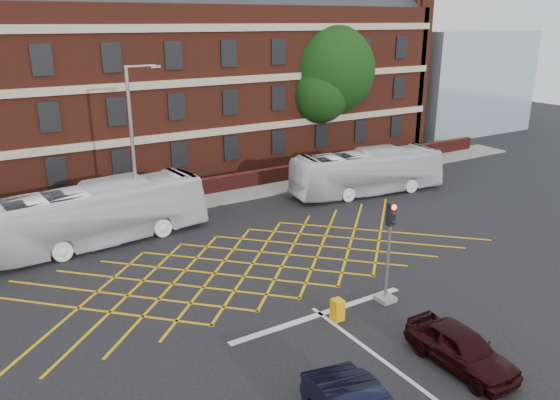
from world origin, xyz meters
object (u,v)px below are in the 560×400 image
traffic_light_near (388,262)px  street_lamp (137,180)px  bus_left (97,214)px  deciduous_tree (329,77)px  car_maroon (461,348)px  utility_cabinet (337,310)px  bus_right (367,172)px

traffic_light_near → street_lamp: 14.01m
bus_left → deciduous_tree: 23.00m
car_maroon → utility_cabinet: size_ratio=4.77×
bus_left → traffic_light_near: 14.99m
car_maroon → street_lamp: 18.08m
deciduous_tree → street_lamp: deciduous_tree is taller
bus_left → car_maroon: 18.64m
bus_left → car_maroon: bearing=-161.3°
bus_left → utility_cabinet: size_ratio=13.35×
car_maroon → deciduous_tree: bearing=63.2°
bus_left → street_lamp: size_ratio=1.28×
traffic_light_near → deciduous_tree: bearing=59.3°
street_lamp → bus_right: bearing=-2.8°
car_maroon → street_lamp: bearing=107.8°
traffic_light_near → utility_cabinet: traffic_light_near is taller
bus_right → traffic_light_near: 14.79m
deciduous_tree → traffic_light_near: bearing=-120.7°
traffic_light_near → bus_right: bearing=52.7°
utility_cabinet → deciduous_tree: bearing=54.5°
traffic_light_near → bus_left: bearing=124.1°
car_maroon → deciduous_tree: 29.37m
street_lamp → utility_cabinet: (3.60, -12.64, -2.62)m
deciduous_tree → traffic_light_near: (-12.37, -20.86, -4.94)m
traffic_light_near → utility_cabinet: (-2.59, -0.14, -1.34)m
deciduous_tree → bus_right: bearing=-110.6°
car_maroon → traffic_light_near: 4.84m
deciduous_tree → car_maroon: bearing=-117.5°
car_maroon → utility_cabinet: 4.80m
bus_right → traffic_light_near: (-8.96, -11.77, 0.30)m
deciduous_tree → utility_cabinet: (-14.96, -21.00, -6.28)m
deciduous_tree → street_lamp: size_ratio=1.22×
bus_right → utility_cabinet: 16.61m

